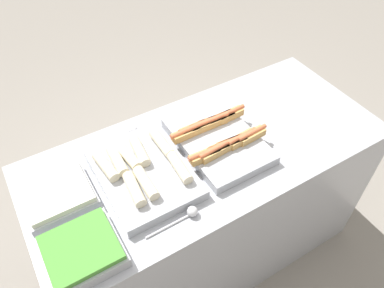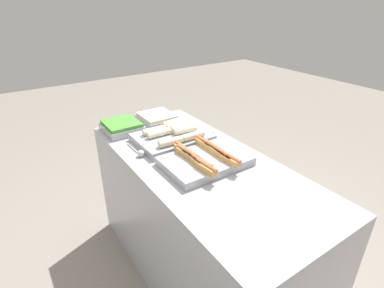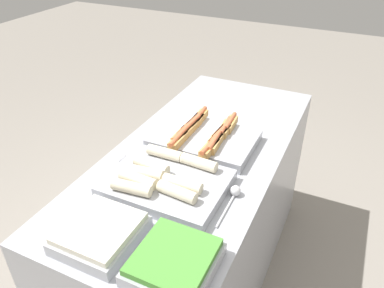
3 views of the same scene
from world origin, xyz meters
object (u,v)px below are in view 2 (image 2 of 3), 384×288
at_px(serving_spoon_near, 140,153).
at_px(serving_spoon_far, 209,133).
at_px(tray_side_back, 157,119).
at_px(tray_wraps, 173,136).
at_px(tray_side_front, 122,127).
at_px(tray_hotdogs, 205,159).

bearing_deg(serving_spoon_near, serving_spoon_far, 90.37).
distance_m(tray_side_back, serving_spoon_far, 0.46).
bearing_deg(tray_side_back, tray_wraps, -10.43).
height_order(tray_side_back, serving_spoon_far, tray_side_back).
bearing_deg(tray_side_front, serving_spoon_far, 50.08).
height_order(tray_hotdogs, serving_spoon_near, tray_hotdogs).
xyz_separation_m(tray_hotdogs, serving_spoon_near, (-0.33, -0.28, -0.02)).
height_order(tray_wraps, serving_spoon_far, tray_wraps).
distance_m(tray_wraps, serving_spoon_near, 0.29).
xyz_separation_m(tray_hotdogs, tray_side_front, (-0.74, -0.22, -0.00)).
bearing_deg(tray_hotdogs, tray_side_back, 174.60).
relative_size(tray_side_front, serving_spoon_far, 1.25).
bearing_deg(tray_wraps, tray_side_back, 169.57).
height_order(tray_side_back, serving_spoon_near, tray_side_back).
distance_m(tray_hotdogs, serving_spoon_near, 0.43).
relative_size(tray_hotdogs, tray_side_back, 1.79).
bearing_deg(tray_side_back, tray_hotdogs, -5.40).
relative_size(serving_spoon_near, serving_spoon_far, 1.05).
height_order(tray_side_front, serving_spoon_far, tray_side_front).
xyz_separation_m(tray_side_front, tray_side_back, (0.00, 0.29, 0.00)).
height_order(serving_spoon_near, serving_spoon_far, same).
height_order(tray_hotdogs, tray_side_back, tray_hotdogs).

